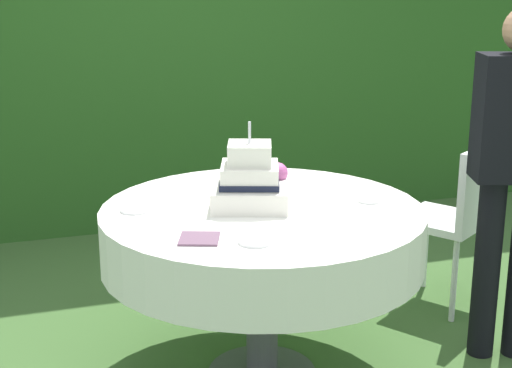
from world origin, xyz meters
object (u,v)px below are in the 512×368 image
serving_plate_left (369,200)px  serving_plate_far (255,241)px  serving_plate_near (135,210)px  cake_table (262,236)px  garden_chair (457,211)px  wedding_cake (251,182)px  napkin_stack (199,239)px  serving_plate_right (245,176)px

serving_plate_left → serving_plate_far: bearing=-151.3°
serving_plate_near → serving_plate_left: (0.98, -0.17, 0.00)m
cake_table → garden_chair: 1.25m
wedding_cake → serving_plate_far: bearing=-105.7°
cake_table → napkin_stack: napkin_stack is taller
napkin_stack → garden_chair: bearing=23.5°
serving_plate_left → napkin_stack: serving_plate_left is taller
cake_table → serving_plate_right: serving_plate_right is taller
serving_plate_near → serving_plate_left: 1.00m
napkin_stack → serving_plate_far: bearing=-27.2°
cake_table → wedding_cake: (-0.04, 0.05, 0.23)m
cake_table → serving_plate_far: serving_plate_far is taller
wedding_cake → cake_table: bearing=-53.9°
serving_plate_right → napkin_stack: 0.89m
serving_plate_left → napkin_stack: size_ratio=0.73×
serving_plate_right → serving_plate_far: bearing=-104.7°
serving_plate_far → serving_plate_left: size_ratio=1.19×
serving_plate_right → napkin_stack: serving_plate_right is taller
wedding_cake → serving_plate_near: (-0.48, 0.07, -0.10)m
garden_chair → serving_plate_far: bearing=-150.5°
serving_plate_far → serving_plate_left: same height
garden_chair → wedding_cake: bearing=-165.5°
serving_plate_far → wedding_cake: bearing=74.3°
serving_plate_far → cake_table: bearing=68.0°
wedding_cake → serving_plate_left: wedding_cake is taller
wedding_cake → serving_plate_left: (0.50, -0.10, -0.10)m
serving_plate_right → napkin_stack: bearing=-118.0°
napkin_stack → serving_plate_left: bearing=17.0°
serving_plate_left → serving_plate_right: 0.67m
cake_table → serving_plate_right: 0.51m
serving_plate_far → serving_plate_right: size_ratio=1.07×
serving_plate_left → serving_plate_right: size_ratio=0.90×
cake_table → serving_plate_near: serving_plate_near is taller
cake_table → wedding_cake: bearing=126.1°
serving_plate_near → napkin_stack: bearing=-68.0°
cake_table → serving_plate_near: (-0.52, 0.12, 0.13)m
serving_plate_near → napkin_stack: (0.17, -0.42, -0.00)m
serving_plate_far → serving_plate_near: bearing=124.6°
napkin_stack → garden_chair: garden_chair is taller
wedding_cake → garden_chair: (1.22, 0.32, -0.34)m
serving_plate_near → napkin_stack: 0.45m
napkin_stack → serving_plate_right: bearing=62.0°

